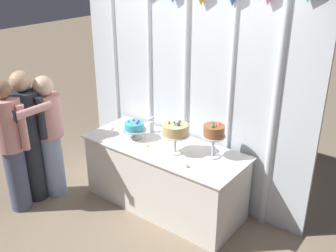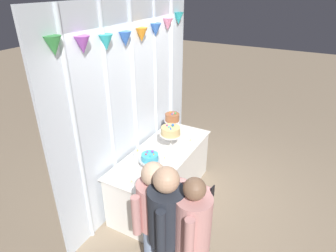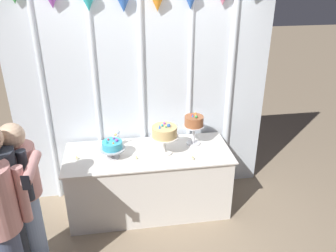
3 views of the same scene
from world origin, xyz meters
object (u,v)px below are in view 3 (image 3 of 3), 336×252
(cake_table, at_px, (149,181))
(cake_display_rightmost, at_px, (194,123))
(tealight_far_left, at_px, (77,158))
(guest_man_dark_suit, at_px, (0,222))
(tealight_near_right, at_px, (193,158))
(flower_vase, at_px, (116,140))
(guest_man_pink_jacket, at_px, (4,201))
(cake_display_leftmost, at_px, (112,146))
(tealight_near_left, at_px, (136,158))
(guest_girl_blue_dress, at_px, (23,191))
(cake_display_center, at_px, (164,133))

(cake_table, distance_m, cake_display_rightmost, 0.86)
(tealight_far_left, distance_m, guest_man_dark_suit, 1.14)
(cake_table, height_order, cake_display_rightmost, cake_display_rightmost)
(cake_display_rightmost, distance_m, tealight_far_left, 1.36)
(tealight_near_right, bearing_deg, guest_man_dark_suit, -155.05)
(flower_vase, distance_m, guest_man_pink_jacket, 1.40)
(cake_table, height_order, guest_man_dark_suit, guest_man_dark_suit)
(cake_display_leftmost, relative_size, tealight_near_left, 7.54)
(guest_girl_blue_dress, height_order, guest_man_dark_suit, guest_man_dark_suit)
(guest_man_dark_suit, bearing_deg, tealight_far_left, 63.32)
(cake_table, height_order, guest_man_pink_jacket, guest_man_pink_jacket)
(cake_display_leftmost, distance_m, tealight_near_left, 0.29)
(cake_display_center, bearing_deg, tealight_near_left, -166.07)
(tealight_far_left, height_order, tealight_near_left, tealight_near_left)
(cake_display_center, bearing_deg, tealight_near_right, -33.16)
(cake_display_rightmost, relative_size, tealight_near_left, 10.38)
(tealight_near_left, distance_m, guest_girl_blue_dress, 1.17)
(flower_vase, xyz_separation_m, tealight_near_right, (0.81, -0.43, -0.07))
(cake_table, relative_size, flower_vase, 8.86)
(flower_vase, bearing_deg, cake_display_center, -24.80)
(cake_display_rightmost, bearing_deg, flower_vase, 175.16)
(cake_display_leftmost, relative_size, cake_display_rightmost, 0.73)
(cake_display_rightmost, bearing_deg, cake_display_center, -155.47)
(cake_display_center, bearing_deg, cake_display_leftmost, -179.71)
(flower_vase, relative_size, tealight_far_left, 4.35)
(cake_table, bearing_deg, tealight_near_right, -25.90)
(cake_display_leftmost, bearing_deg, guest_man_pink_jacket, -141.02)
(tealight_far_left, relative_size, guest_man_dark_suit, 0.03)
(cake_display_rightmost, height_order, tealight_near_right, cake_display_rightmost)
(flower_vase, distance_m, tealight_far_left, 0.49)
(guest_man_dark_suit, bearing_deg, cake_display_center, 34.19)
(tealight_far_left, xyz_separation_m, tealight_near_left, (0.64, -0.10, 0.00))
(tealight_near_right, xyz_separation_m, guest_girl_blue_dress, (-1.67, -0.38, 0.04))
(flower_vase, height_order, guest_man_pink_jacket, guest_man_pink_jacket)
(cake_display_center, bearing_deg, flower_vase, 155.20)
(cake_table, relative_size, tealight_near_left, 50.13)
(tealight_far_left, bearing_deg, tealight_near_right, -9.21)
(cake_display_center, relative_size, tealight_near_right, 8.72)
(cake_display_leftmost, xyz_separation_m, tealight_near_right, (0.85, -0.18, -0.13))
(cake_display_center, xyz_separation_m, tealight_far_left, (-0.96, 0.02, -0.24))
(tealight_far_left, xyz_separation_m, guest_girl_blue_dress, (-0.43, -0.58, 0.04))
(tealight_near_left, relative_size, tealight_near_right, 0.88)
(cake_display_center, bearing_deg, guest_man_dark_suit, -145.81)
(guest_man_pink_jacket, bearing_deg, cake_table, 31.10)
(guest_man_pink_jacket, bearing_deg, cake_display_leftmost, 38.98)
(guest_girl_blue_dress, xyz_separation_m, guest_man_dark_suit, (-0.08, -0.43, 0.02))
(guest_girl_blue_dress, bearing_deg, guest_man_pink_jacket, -120.31)
(cake_display_center, xyz_separation_m, guest_man_pink_jacket, (-1.50, -0.76, -0.16))
(guest_man_pink_jacket, bearing_deg, flower_vase, 45.64)
(cake_display_center, relative_size, guest_girl_blue_dress, 0.24)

